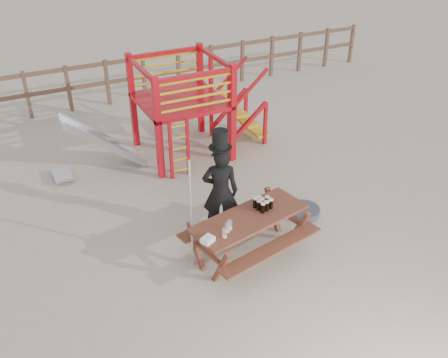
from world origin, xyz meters
TOP-DOWN VIEW (x-y plane):
  - ground at (0.00, 0.00)m, footprint 60.00×60.00m
  - back_fence at (0.00, 7.00)m, footprint 15.09×0.09m
  - playground_fort at (0.12, 3.58)m, footprint 4.71×1.84m
  - picnic_table at (-0.21, -0.09)m, footprint 2.09×1.64m
  - man_with_hat at (-0.35, 0.63)m, footprint 0.69×0.59m
  - metal_pole at (-1.10, 0.08)m, footprint 0.04×0.04m
  - parasol_base at (1.20, 0.43)m, footprint 0.58×0.58m
  - paper_bag at (-1.04, -0.37)m, footprint 0.22×0.20m
  - stout_pints at (0.09, 0.02)m, footprint 0.27×0.27m
  - empty_glasses at (-0.69, -0.29)m, footprint 0.23×0.21m

SIDE VIEW (x-z plane):
  - ground at x=0.00m, z-range 0.00..0.00m
  - parasol_base at x=1.20m, z-range -0.05..0.19m
  - picnic_table at x=-0.21m, z-range 0.09..0.82m
  - back_fence at x=0.00m, z-range 0.14..1.34m
  - paper_bag at x=-1.04m, z-range 0.72..0.80m
  - empty_glasses at x=-0.69m, z-range 0.72..0.87m
  - stout_pints at x=0.09m, z-range 0.72..0.90m
  - man_with_hat at x=-0.35m, z-range -0.10..1.80m
  - metal_pole at x=-1.10m, z-range 0.00..1.85m
  - playground_fort at x=0.12m, z-range 0.02..2.12m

